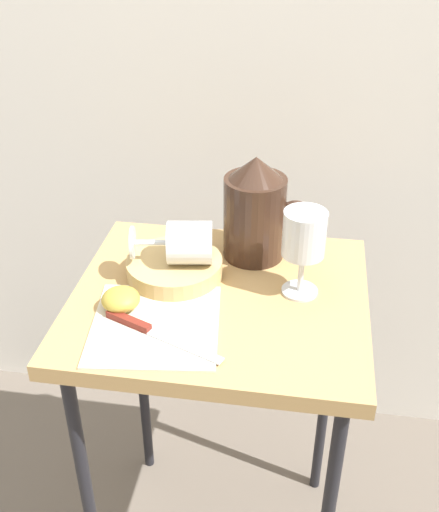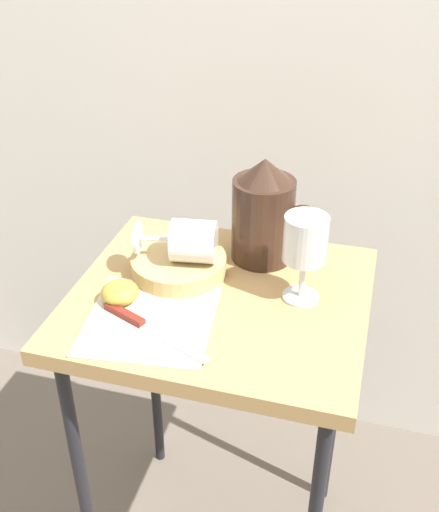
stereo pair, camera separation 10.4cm
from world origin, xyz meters
The scene contains 9 objects.
curtain_drape centered at (0.00, 0.48, 0.91)m, with size 2.40×0.03×1.82m, color silver.
table centered at (0.00, 0.00, 0.63)m, with size 0.52×0.46×0.71m.
linen_napkin centered at (-0.09, -0.10, 0.71)m, with size 0.21×0.22×0.00m, color beige.
basket_tray centered at (-0.09, 0.05, 0.73)m, with size 0.18×0.18×0.04m, color tan.
pitcher centered at (0.05, 0.14, 0.79)m, with size 0.17×0.12×0.20m.
wine_glass_upright centered at (0.14, 0.03, 0.82)m, with size 0.07×0.07×0.16m.
wine_glass_tipped_near centered at (-0.06, 0.04, 0.78)m, with size 0.15×0.09×0.08m.
apple_half_left centered at (-0.16, -0.07, 0.73)m, with size 0.06×0.06×0.04m, color #B29938.
knife centered at (-0.10, -0.12, 0.72)m, with size 0.21×0.10×0.01m.
Camera 2 is at (0.24, -0.85, 1.35)m, focal length 43.41 mm.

